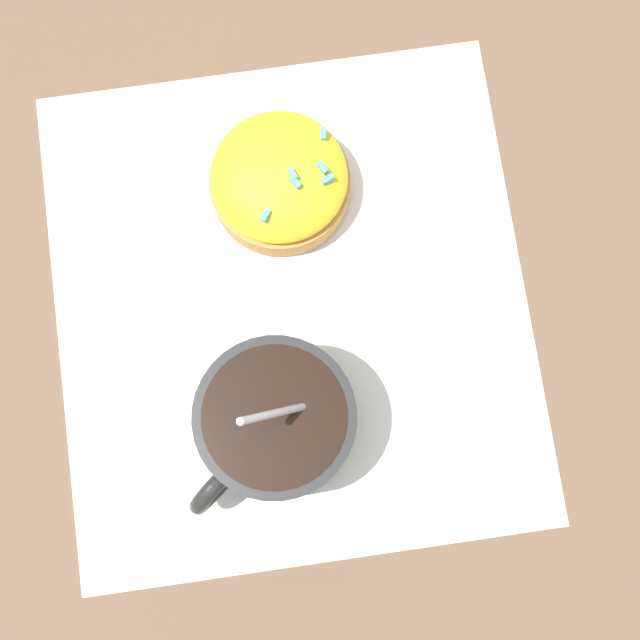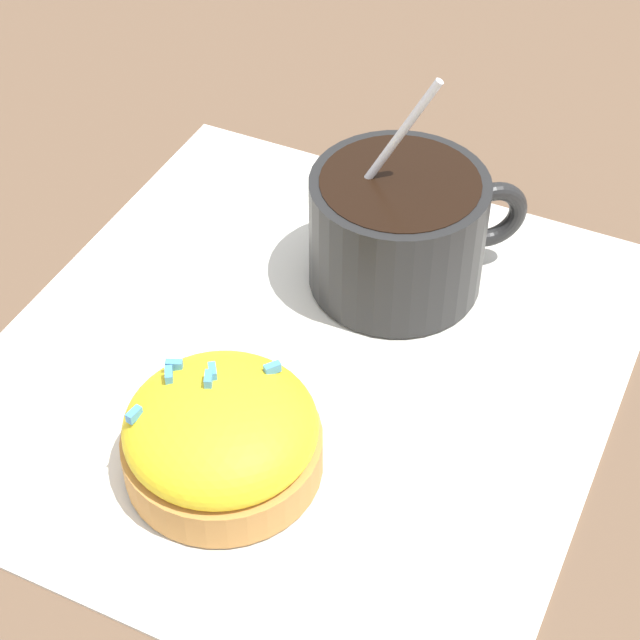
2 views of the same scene
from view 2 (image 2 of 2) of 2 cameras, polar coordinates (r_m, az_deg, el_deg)
ground_plane at (r=0.50m, az=-0.85°, el=-2.33°), size 3.00×3.00×0.00m
paper_napkin at (r=0.50m, az=-0.85°, el=-2.22°), size 0.32×0.30×0.00m
coffee_cup at (r=0.52m, az=4.29°, el=4.97°), size 0.09×0.10×0.12m
frosted_pastry at (r=0.45m, az=-5.36°, el=-6.14°), size 0.08×0.08×0.05m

